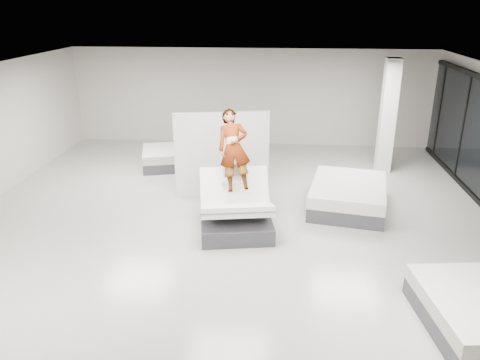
{
  "coord_description": "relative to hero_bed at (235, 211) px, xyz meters",
  "views": [
    {
      "loc": [
        1.04,
        -8.62,
        4.58
      ],
      "look_at": [
        0.2,
        0.75,
        1.0
      ],
      "focal_mm": 35.0,
      "sensor_mm": 36.0,
      "label": 1
    }
  ],
  "objects": [
    {
      "name": "room",
      "position": [
        -0.12,
        -0.47,
        1.2
      ],
      "size": [
        14.0,
        14.04,
        3.2
      ],
      "color": "#ABAAA2",
      "rests_on": "ground"
    },
    {
      "name": "flat_bed_left_far",
      "position": [
        -2.14,
        3.93,
        -0.13
      ],
      "size": [
        2.26,
        1.92,
        0.54
      ],
      "color": "#3C3C41",
      "rests_on": "floor"
    },
    {
      "name": "divider_panel",
      "position": [
        -0.51,
        1.84,
        0.66
      ],
      "size": [
        2.31,
        0.59,
        2.13
      ],
      "primitive_type": "cube",
      "rotation": [
        0.0,
        0.0,
        0.21
      ],
      "color": "silver",
      "rests_on": "floor"
    },
    {
      "name": "flat_bed_right_near",
      "position": [
        3.91,
        -3.03,
        -0.13
      ],
      "size": [
        1.71,
        2.14,
        0.54
      ],
      "color": "#3C3C41",
      "rests_on": "floor"
    },
    {
      "name": "person",
      "position": [
        -0.06,
        0.33,
        0.9
      ],
      "size": [
        0.95,
        1.85,
        1.3
      ],
      "primitive_type": "imported",
      "rotation": [
        1.02,
        0.0,
        0.17
      ],
      "color": "slate",
      "rests_on": "hero_bed"
    },
    {
      "name": "remote",
      "position": [
        0.22,
        0.02,
        0.67
      ],
      "size": [
        0.07,
        0.15,
        0.08
      ],
      "primitive_type": "cube",
      "rotation": [
        0.35,
        0.0,
        0.17
      ],
      "color": "black",
      "rests_on": "person"
    },
    {
      "name": "hero_bed",
      "position": [
        0.0,
        0.0,
        0.0
      ],
      "size": [
        1.79,
        2.18,
        1.31
      ],
      "color": "#3C3C41",
      "rests_on": "floor"
    },
    {
      "name": "column",
      "position": [
        3.88,
        4.03,
        1.2
      ],
      "size": [
        0.4,
        0.4,
        3.2
      ],
      "primitive_type": "cube",
      "color": "silver",
      "rests_on": "floor"
    },
    {
      "name": "flat_bed_right_far",
      "position": [
        2.55,
        1.3,
        -0.09
      ],
      "size": [
        2.04,
        2.49,
        0.61
      ],
      "color": "#3C3C41",
      "rests_on": "floor"
    }
  ]
}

